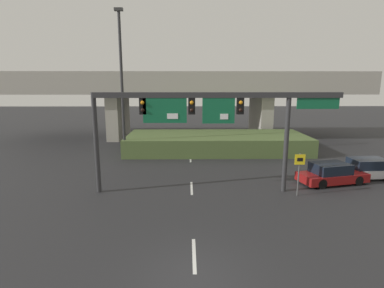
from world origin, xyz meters
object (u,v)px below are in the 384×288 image
(signal_gantry, at_px, (207,112))
(highway_light_pole_near, at_px, (122,82))
(speed_limit_sign, at_px, (299,169))
(parked_sedan_near_right, at_px, (331,174))
(parked_sedan_mid_right, at_px, (369,169))

(signal_gantry, height_order, highway_light_pole_near, highway_light_pole_near)
(signal_gantry, bearing_deg, speed_limit_sign, -8.36)
(parked_sedan_near_right, bearing_deg, parked_sedan_mid_right, 7.05)
(speed_limit_sign, xyz_separation_m, parked_sedan_near_right, (3.04, 2.23, -1.03))
(signal_gantry, relative_size, parked_sedan_mid_right, 3.11)
(highway_light_pole_near, bearing_deg, speed_limit_sign, -38.00)
(signal_gantry, distance_m, speed_limit_sign, 6.28)
(speed_limit_sign, xyz_separation_m, parked_sedan_mid_right, (6.28, 3.41, -1.03))
(signal_gantry, relative_size, parked_sedan_near_right, 3.10)
(speed_limit_sign, xyz_separation_m, highway_light_pole_near, (-12.06, 9.42, 4.98))
(signal_gantry, distance_m, parked_sedan_mid_right, 12.65)
(parked_sedan_mid_right, bearing_deg, highway_light_pole_near, 157.92)
(signal_gantry, bearing_deg, parked_sedan_mid_right, 12.71)
(speed_limit_sign, distance_m, parked_sedan_near_right, 3.91)
(speed_limit_sign, distance_m, highway_light_pole_near, 16.09)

